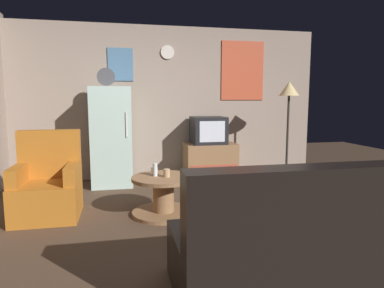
# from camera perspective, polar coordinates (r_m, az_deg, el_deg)

# --- Properties ---
(ground_plane) EXTENTS (12.00, 12.00, 0.00)m
(ground_plane) POSITION_cam_1_polar(r_m,az_deg,el_deg) (3.60, 1.44, -13.85)
(ground_plane) COLOR #4C3828
(wall_with_art) EXTENTS (5.20, 0.12, 2.51)m
(wall_with_art) POSITION_cam_1_polar(r_m,az_deg,el_deg) (5.76, -4.08, 7.01)
(wall_with_art) COLOR gray
(wall_with_art) RESTS_ON ground_plane
(fridge) EXTENTS (0.60, 0.62, 1.77)m
(fridge) POSITION_cam_1_polar(r_m,az_deg,el_deg) (5.28, -13.43, 1.26)
(fridge) COLOR silver
(fridge) RESTS_ON ground_plane
(tv_stand) EXTENTS (0.84, 0.53, 0.59)m
(tv_stand) POSITION_cam_1_polar(r_m,az_deg,el_deg) (5.63, 3.05, -2.89)
(tv_stand) COLOR #8E6642
(tv_stand) RESTS_ON ground_plane
(crt_tv) EXTENTS (0.54, 0.51, 0.44)m
(crt_tv) POSITION_cam_1_polar(r_m,az_deg,el_deg) (5.55, 2.77, 2.34)
(crt_tv) COLOR black
(crt_tv) RESTS_ON tv_stand
(standing_lamp) EXTENTS (0.32, 0.32, 1.59)m
(standing_lamp) POSITION_cam_1_polar(r_m,az_deg,el_deg) (5.55, 16.04, 7.71)
(standing_lamp) COLOR #332D28
(standing_lamp) RESTS_ON ground_plane
(coffee_table) EXTENTS (0.72, 0.72, 0.44)m
(coffee_table) POSITION_cam_1_polar(r_m,az_deg,el_deg) (3.92, -4.83, -8.66)
(coffee_table) COLOR #8E6642
(coffee_table) RESTS_ON ground_plane
(wine_glass) EXTENTS (0.05, 0.05, 0.15)m
(wine_glass) POSITION_cam_1_polar(r_m,az_deg,el_deg) (3.88, -6.24, -4.31)
(wine_glass) COLOR silver
(wine_glass) RESTS_ON coffee_table
(mug_ceramic_white) EXTENTS (0.08, 0.08, 0.09)m
(mug_ceramic_white) POSITION_cam_1_polar(r_m,az_deg,el_deg) (3.93, -6.37, -4.59)
(mug_ceramic_white) COLOR silver
(mug_ceramic_white) RESTS_ON coffee_table
(mug_ceramic_tan) EXTENTS (0.08, 0.08, 0.09)m
(mug_ceramic_tan) POSITION_cam_1_polar(r_m,az_deg,el_deg) (3.83, -4.30, -4.90)
(mug_ceramic_tan) COLOR tan
(mug_ceramic_tan) RESTS_ON coffee_table
(armchair) EXTENTS (0.68, 0.68, 0.96)m
(armchair) POSITION_cam_1_polar(r_m,az_deg,el_deg) (4.16, -23.13, -6.64)
(armchair) COLOR #B2661E
(armchair) RESTS_ON ground_plane
(couch) EXTENTS (1.70, 0.80, 0.92)m
(couch) POSITION_cam_1_polar(r_m,az_deg,el_deg) (2.52, 17.74, -16.23)
(couch) COLOR black
(couch) RESTS_ON ground_plane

